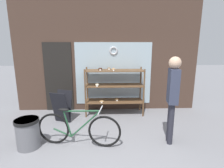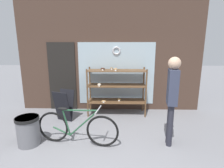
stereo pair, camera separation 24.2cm
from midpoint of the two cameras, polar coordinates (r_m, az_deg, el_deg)
ground_plane at (r=3.37m, az=-3.44°, el=-24.10°), size 30.00×30.00×0.00m
storefront_facade at (r=5.37m, az=-3.43°, el=8.26°), size 5.57×0.13×3.31m
display_case at (r=5.09m, az=-0.76°, el=-0.81°), size 1.68×0.54×1.39m
bicycle at (r=3.73m, az=-12.85°, el=-14.12°), size 1.72×0.46×0.80m
sandwich_board at (r=4.87m, az=-17.40°, el=-7.11°), size 0.55×0.51×0.83m
pedestrian at (r=3.65m, az=17.42°, el=-2.86°), size 0.24×0.34×1.80m
trash_bin at (r=4.01m, az=-27.42°, el=-13.81°), size 0.47×0.47×0.60m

